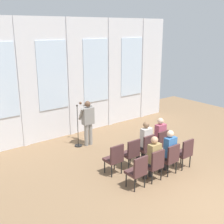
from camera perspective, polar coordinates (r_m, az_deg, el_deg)
name	(u,v)px	position (r m, az deg, el deg)	size (l,w,h in m)	color
ground_plane	(210,203)	(7.90, 18.54, -16.42)	(16.39, 16.39, 0.00)	#846647
rear_partition	(76,77)	(11.51, -7.12, 6.76)	(9.64, 0.14, 4.52)	silver
speaker	(88,120)	(10.48, -4.77, -1.53)	(0.52, 0.69, 1.66)	gray
mic_stand	(78,137)	(10.62, -6.63, -4.94)	(0.28, 0.28, 1.55)	black
chair_r0_c0	(115,158)	(8.52, 0.52, -8.88)	(0.46, 0.44, 0.94)	black
chair_r0_c1	(131,152)	(8.90, 3.78, -7.79)	(0.46, 0.44, 0.94)	black
chair_r0_c2	(147,147)	(9.30, 6.76, -6.77)	(0.46, 0.44, 0.94)	black
audience_r0_c2	(145,140)	(9.27, 6.46, -5.40)	(0.36, 0.39, 1.35)	#2D2D33
chair_r0_c3	(161,142)	(9.73, 9.47, -5.81)	(0.46, 0.44, 0.94)	black
audience_r0_c3	(159,135)	(9.71, 9.18, -4.52)	(0.36, 0.39, 1.35)	#2D2D33
chair_r1_c0	(138,170)	(7.86, 5.03, -11.25)	(0.46, 0.44, 0.94)	black
chair_r1_c1	(155,163)	(8.27, 8.35, -9.92)	(0.46, 0.44, 0.94)	black
audience_r1_c1	(153,156)	(8.23, 7.99, -8.50)	(0.36, 0.39, 1.32)	#2D2D33
chair_r1_c2	(170,157)	(8.70, 11.31, -8.68)	(0.46, 0.44, 0.94)	black
audience_r1_c2	(169,150)	(8.66, 10.99, -7.23)	(0.36, 0.39, 1.35)	#2D2D33
chair_r1_c3	(184,152)	(9.16, 13.98, -7.55)	(0.46, 0.44, 0.94)	black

